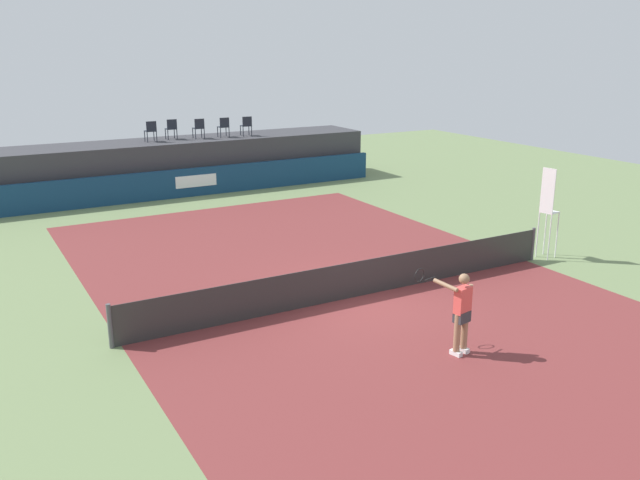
# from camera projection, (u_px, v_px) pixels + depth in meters

# --- Properties ---
(ground_plane) EXTENTS (48.00, 48.00, 0.00)m
(ground_plane) POSITION_uv_depth(u_px,v_px,m) (303.00, 264.00, 19.71)
(ground_plane) COLOR #6B7F51
(court_inner) EXTENTS (12.00, 22.00, 0.00)m
(court_inner) POSITION_uv_depth(u_px,v_px,m) (357.00, 296.00, 17.20)
(court_inner) COLOR maroon
(court_inner) RESTS_ON ground
(sponsor_wall) EXTENTS (18.00, 0.22, 1.20)m
(sponsor_wall) POSITION_uv_depth(u_px,v_px,m) (186.00, 183.00, 28.33)
(sponsor_wall) COLOR navy
(sponsor_wall) RESTS_ON ground
(spectator_platform) EXTENTS (18.00, 2.80, 2.20)m
(spectator_platform) POSITION_uv_depth(u_px,v_px,m) (173.00, 165.00, 29.70)
(spectator_platform) COLOR #38383D
(spectator_platform) RESTS_ON ground
(spectator_chair_far_left) EXTENTS (0.44, 0.44, 0.89)m
(spectator_chair_far_left) POSITION_uv_depth(u_px,v_px,m) (151.00, 130.00, 28.70)
(spectator_chair_far_left) COLOR #1E232D
(spectator_chair_far_left) RESTS_ON spectator_platform
(spectator_chair_left) EXTENTS (0.45, 0.45, 0.89)m
(spectator_chair_left) POSITION_uv_depth(u_px,v_px,m) (171.00, 128.00, 29.44)
(spectator_chair_left) COLOR #1E232D
(spectator_chair_left) RESTS_ON spectator_platform
(spectator_chair_center) EXTENTS (0.45, 0.45, 0.89)m
(spectator_chair_center) POSITION_uv_depth(u_px,v_px,m) (199.00, 127.00, 29.67)
(spectator_chair_center) COLOR #1E232D
(spectator_chair_center) RESTS_ON spectator_platform
(spectator_chair_right) EXTENTS (0.45, 0.45, 0.89)m
(spectator_chair_right) POSITION_uv_depth(u_px,v_px,m) (224.00, 126.00, 30.13)
(spectator_chair_right) COLOR #1E232D
(spectator_chair_right) RESTS_ON spectator_platform
(spectator_chair_far_right) EXTENTS (0.48, 0.48, 0.89)m
(spectator_chair_far_right) POSITION_uv_depth(u_px,v_px,m) (246.00, 125.00, 30.57)
(spectator_chair_far_right) COLOR #1E232D
(spectator_chair_far_right) RESTS_ON spectator_platform
(umpire_chair) EXTENTS (0.51, 0.51, 2.76)m
(umpire_chair) POSITION_uv_depth(u_px,v_px,m) (548.00, 207.00, 19.89)
(umpire_chair) COLOR white
(umpire_chair) RESTS_ON ground
(tennis_net) EXTENTS (12.40, 0.02, 0.95)m
(tennis_net) POSITION_uv_depth(u_px,v_px,m) (357.00, 279.00, 17.07)
(tennis_net) COLOR #2D2D2D
(tennis_net) RESTS_ON ground
(net_post_near) EXTENTS (0.10, 0.10, 1.00)m
(net_post_near) POSITION_uv_depth(u_px,v_px,m) (110.00, 326.00, 14.15)
(net_post_near) COLOR #4C4C51
(net_post_near) RESTS_ON ground
(net_post_far) EXTENTS (0.10, 0.10, 1.00)m
(net_post_far) POSITION_uv_depth(u_px,v_px,m) (533.00, 244.00, 19.98)
(net_post_far) COLOR #4C4C51
(net_post_far) RESTS_ON ground
(tennis_player) EXTENTS (0.86, 1.12, 1.77)m
(tennis_player) POSITION_uv_depth(u_px,v_px,m) (461.00, 311.00, 13.77)
(tennis_player) COLOR white
(tennis_player) RESTS_ON court_inner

